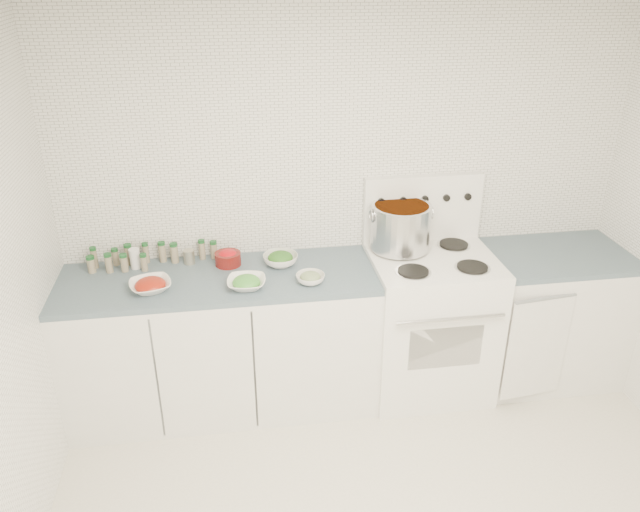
# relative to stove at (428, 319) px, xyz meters

# --- Properties ---
(room_walls) EXTENTS (3.54, 3.04, 2.52)m
(room_walls) POSITION_rel_stove_xyz_m (-0.48, -1.19, 1.06)
(room_walls) COLOR white
(room_walls) RESTS_ON ground
(counter_left) EXTENTS (1.85, 0.62, 0.90)m
(counter_left) POSITION_rel_stove_xyz_m (-1.30, 0.00, -0.05)
(counter_left) COLOR white
(counter_left) RESTS_ON ground
(stove) EXTENTS (0.76, 0.70, 1.36)m
(stove) POSITION_rel_stove_xyz_m (0.00, 0.00, 0.00)
(stove) COLOR white
(stove) RESTS_ON ground
(counter_right) EXTENTS (0.89, 0.68, 0.90)m
(counter_right) POSITION_rel_stove_xyz_m (0.82, 0.00, -0.05)
(counter_right) COLOR white
(counter_right) RESTS_ON ground
(stock_pot) EXTENTS (0.39, 0.37, 0.28)m
(stock_pot) POSITION_rel_stove_xyz_m (-0.18, 0.15, 0.60)
(stock_pot) COLOR silver
(stock_pot) RESTS_ON stove
(bowl_tomato) EXTENTS (0.28, 0.28, 0.08)m
(bowl_tomato) POSITION_rel_stove_xyz_m (-1.68, -0.10, 0.44)
(bowl_tomato) COLOR white
(bowl_tomato) RESTS_ON counter_left
(bowl_snowpea) EXTENTS (0.24, 0.24, 0.07)m
(bowl_snowpea) POSITION_rel_stove_xyz_m (-1.14, -0.15, 0.43)
(bowl_snowpea) COLOR white
(bowl_snowpea) RESTS_ON counter_left
(bowl_broccoli) EXTENTS (0.25, 0.25, 0.08)m
(bowl_broccoli) POSITION_rel_stove_xyz_m (-0.93, 0.11, 0.44)
(bowl_broccoli) COLOR white
(bowl_broccoli) RESTS_ON counter_left
(bowl_zucchini) EXTENTS (0.20, 0.20, 0.07)m
(bowl_zucchini) POSITION_rel_stove_xyz_m (-0.78, -0.14, 0.43)
(bowl_zucchini) COLOR white
(bowl_zucchini) RESTS_ON counter_left
(bowl_pepper) EXTENTS (0.16, 0.16, 0.10)m
(bowl_pepper) POSITION_rel_stove_xyz_m (-1.24, 0.16, 0.45)
(bowl_pepper) COLOR #5C120F
(bowl_pepper) RESTS_ON counter_left
(salt_canister) EXTENTS (0.07, 0.07, 0.12)m
(salt_canister) POSITION_rel_stove_xyz_m (-1.79, 0.20, 0.47)
(salt_canister) COLOR white
(salt_canister) RESTS_ON counter_left
(tin_can) EXTENTS (0.09, 0.09, 0.09)m
(tin_can) POSITION_rel_stove_xyz_m (-1.47, 0.21, 0.45)
(tin_can) COLOR #A39D8A
(tin_can) RESTS_ON counter_left
(spice_cluster) EXTENTS (0.76, 0.15, 0.13)m
(spice_cluster) POSITION_rel_stove_xyz_m (-1.75, 0.23, 0.47)
(spice_cluster) COLOR gray
(spice_cluster) RESTS_ON counter_left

